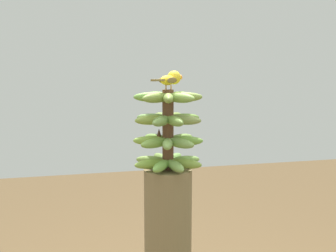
# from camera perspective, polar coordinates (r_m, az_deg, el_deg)

# --- Properties ---
(banana_bunch) EXTENTS (0.30, 0.30, 0.34)m
(banana_bunch) POSITION_cam_1_polar(r_m,az_deg,el_deg) (1.65, -0.01, -0.59)
(banana_bunch) COLOR brown
(banana_bunch) RESTS_ON banana_tree
(perched_bird) EXTENTS (0.16, 0.15, 0.08)m
(perched_bird) POSITION_cam_1_polar(r_m,az_deg,el_deg) (1.65, 0.45, 6.88)
(perched_bird) COLOR #C68933
(perched_bird) RESTS_ON banana_bunch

